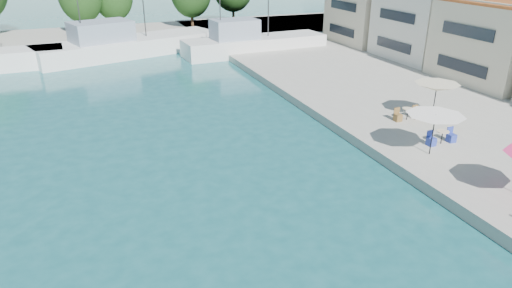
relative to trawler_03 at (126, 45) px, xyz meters
name	(u,v)px	position (x,y,z in m)	size (l,w,h in m)	color
quay_right	(510,95)	(25.48, -26.52, -0.77)	(32.00, 92.00, 0.60)	#A29F93
quay_far	(79,39)	(-4.52, 10.48, -0.77)	(90.00, 16.00, 0.60)	#A29F93
building_04	(510,25)	(27.48, -23.52, 3.95)	(9.00, 8.80, 9.20)	beige
building_05	(432,9)	(27.48, -14.52, 4.19)	(8.40, 8.80, 9.70)	silver
trawler_03	(126,45)	(0.00, 0.00, 0.00)	(20.19, 10.52, 10.20)	white
trawler_04	(252,44)	(12.81, -4.24, 0.00)	(15.85, 4.89, 10.20)	silver
umbrella_white	(435,119)	(11.83, -33.43, 1.48)	(2.98, 2.98, 2.20)	black
umbrella_cream	(437,87)	(15.78, -29.04, 1.59)	(2.80, 2.80, 2.31)	black
cafe_table_02	(442,139)	(13.39, -32.54, -0.18)	(1.82, 0.70, 0.76)	black
cafe_table_03	(407,115)	(14.09, -28.68, -0.18)	(1.82, 0.70, 0.76)	black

